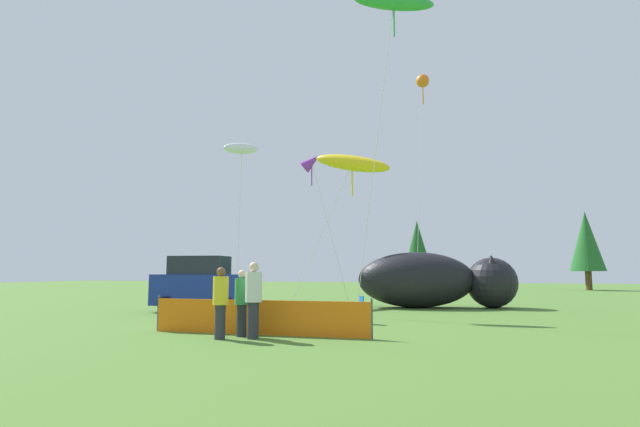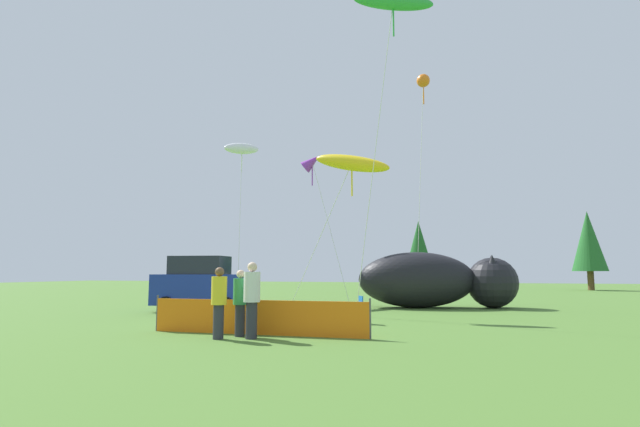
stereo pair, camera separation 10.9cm
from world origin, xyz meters
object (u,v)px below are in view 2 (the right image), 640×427
Objects in this scene: parked_car at (203,285)px; inflatable_cat at (434,282)px; kite_purple_delta at (312,162)px; kite_green_fish at (393,3)px; spectator_in_black_shirt at (240,300)px; kite_yellow_hero at (352,163)px; spectator_in_grey_shirt at (252,297)px; kite_white_ghost at (242,149)px; folding_chair at (357,307)px; kite_orange_flower at (423,83)px; spectator_in_white_shirt at (219,300)px.

inflatable_cat is at bearing 21.87° from parked_car.
kite_green_fish reaches higher than kite_purple_delta.
kite_purple_delta is at bearing 124.47° from kite_green_fish.
spectator_in_black_shirt is (-4.12, -11.78, -0.25)m from inflatable_cat.
kite_yellow_hero is at bearing 77.78° from spectator_in_black_shirt.
kite_green_fish is at bearing -19.81° from parked_car.
spectator_in_grey_shirt is 0.21× the size of kite_white_ghost.
folding_chair is 0.52× the size of spectator_in_black_shirt.
inflatable_cat reaches higher than folding_chair.
kite_purple_delta is at bearing -168.21° from kite_orange_flower.
kite_purple_delta is (-2.64, 13.33, 6.43)m from spectator_in_grey_shirt.
spectator_in_black_shirt is (4.93, -6.70, -0.19)m from parked_car.
parked_car is at bearing 179.83° from kite_yellow_hero.
parked_car is 8.67m from spectator_in_white_shirt.
spectator_in_white_shirt is at bearing -159.24° from spectator_in_grey_shirt.
kite_purple_delta is 0.69× the size of kite_green_fish.
spectator_in_grey_shirt is 0.16× the size of kite_green_fish.
parked_car is at bearing -113.74° from kite_purple_delta.
kite_orange_flower reaches higher than spectator_in_black_shirt.
kite_white_ghost reaches higher than spectator_in_black_shirt.
kite_orange_flower is (2.21, 7.53, 5.84)m from kite_yellow_hero.
kite_orange_flower is 1.03× the size of kite_green_fish.
kite_purple_delta is at bearing 97.86° from spectator_in_white_shirt.
kite_green_fish is (1.19, 0.94, 10.65)m from folding_chair.
kite_purple_delta is 10.53m from kite_green_fish.
parked_car reaches higher than folding_chair.
spectator_in_black_shirt is 15.68m from kite_white_ghost.
kite_white_ghost is (-8.27, 8.51, 7.80)m from folding_chair.
parked_car is at bearing 126.35° from spectator_in_black_shirt.
spectator_in_white_shirt is (4.65, -7.32, -0.15)m from parked_car.
spectator_in_grey_shirt is 16.09m from kite_white_ghost.
kite_orange_flower reaches higher than kite_yellow_hero.
kite_yellow_hero is at bearing -130.89° from inflatable_cat.
kite_white_ghost is at bearing 93.54° from parked_car.
folding_chair is at bearing 61.19° from spectator_in_white_shirt.
spectator_in_grey_shirt reaches higher than folding_chair.
inflatable_cat is at bearing 70.74° from spectator_in_black_shirt.
spectator_in_grey_shirt is at bearing -59.92° from parked_car.
spectator_in_grey_shirt is (-3.64, -12.12, -0.14)m from inflatable_cat.
kite_white_ghost is at bearing 142.45° from kite_yellow_hero.
folding_chair is at bearing 67.76° from spectator_in_grey_shirt.
inflatable_cat is at bearing 73.29° from spectator_in_grey_shirt.
inflatable_cat reaches higher than spectator_in_black_shirt.
parked_car reaches higher than spectator_in_white_shirt.
kite_yellow_hero is (0.97, 7.02, 4.81)m from spectator_in_grey_shirt.
spectator_in_grey_shirt is (-1.74, -4.26, 0.50)m from folding_chair.
spectator_in_grey_shirt is at bearing -62.95° from kite_white_ghost.
kite_green_fish reaches higher than folding_chair.
kite_orange_flower is (5.82, 1.21, 4.22)m from kite_purple_delta.
kite_green_fish is (3.69, 5.50, 10.22)m from spectator_in_white_shirt.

